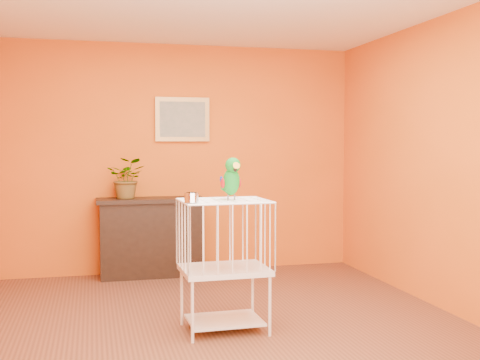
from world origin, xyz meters
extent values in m
plane|color=brown|center=(0.00, 0.00, 0.00)|extent=(4.50, 4.50, 0.00)
plane|color=orange|center=(0.00, 2.25, 1.30)|extent=(4.00, 0.00, 4.00)
plane|color=orange|center=(0.00, -2.25, 1.30)|extent=(4.00, 0.00, 4.00)
plane|color=orange|center=(2.00, 0.00, 1.30)|extent=(0.00, 4.50, 4.50)
cube|color=black|center=(-0.39, 2.05, 0.41)|extent=(1.10, 0.37, 0.83)
cube|color=black|center=(-0.39, 2.05, 0.85)|extent=(1.18, 0.42, 0.05)
cube|color=black|center=(-0.39, 1.88, 0.41)|extent=(0.77, 0.02, 0.41)
cube|color=#581E19|center=(-0.62, 2.00, 0.32)|extent=(0.05, 0.17, 0.26)
cube|color=#2E4321|center=(-0.54, 2.00, 0.32)|extent=(0.05, 0.17, 0.26)
cube|color=#581E19|center=(-0.46, 2.00, 0.32)|extent=(0.05, 0.17, 0.26)
cube|color=#2E4321|center=(-0.37, 2.00, 0.32)|extent=(0.05, 0.17, 0.26)
cube|color=#581E19|center=(-0.28, 2.00, 0.32)|extent=(0.05, 0.17, 0.26)
imported|color=#26722D|center=(-0.64, 2.01, 1.05)|extent=(0.50, 0.54, 0.35)
cube|color=#B2813F|center=(0.00, 2.22, 1.75)|extent=(0.62, 0.03, 0.50)
cube|color=gray|center=(0.00, 2.21, 1.75)|extent=(0.52, 0.01, 0.40)
cube|color=white|center=(-0.01, -0.06, 0.08)|extent=(0.58, 0.45, 0.02)
cube|color=white|center=(-0.01, -0.06, 0.48)|extent=(0.68, 0.53, 0.04)
cube|color=white|center=(-0.01, -0.06, 1.03)|extent=(0.68, 0.53, 0.01)
cylinder|color=white|center=(-0.31, -0.30, 0.23)|extent=(0.02, 0.02, 0.46)
cylinder|color=white|center=(0.29, -0.28, 0.23)|extent=(0.02, 0.02, 0.46)
cylinder|color=white|center=(-0.32, 0.16, 0.23)|extent=(0.02, 0.02, 0.46)
cylinder|color=white|center=(0.28, 0.18, 0.23)|extent=(0.02, 0.02, 0.46)
cylinder|color=silver|center=(-0.30, -0.23, 1.07)|extent=(0.10, 0.10, 0.07)
cylinder|color=#59544C|center=(0.01, -0.10, 1.05)|extent=(0.01, 0.01, 0.05)
cylinder|color=#59544C|center=(0.06, -0.09, 1.05)|extent=(0.01, 0.01, 0.05)
ellipsoid|color=#088325|center=(0.03, -0.10, 1.18)|extent=(0.15, 0.20, 0.24)
ellipsoid|color=#088325|center=(0.04, -0.13, 1.31)|extent=(0.13, 0.14, 0.12)
cone|color=#FEA415|center=(0.04, -0.19, 1.29)|extent=(0.06, 0.08, 0.08)
cone|color=black|center=(0.04, -0.17, 1.27)|extent=(0.03, 0.03, 0.03)
sphere|color=black|center=(0.00, -0.16, 1.32)|extent=(0.02, 0.02, 0.02)
sphere|color=black|center=(0.08, -0.15, 1.32)|extent=(0.02, 0.02, 0.02)
ellipsoid|color=#A50C0C|center=(-0.03, -0.09, 1.17)|extent=(0.04, 0.07, 0.08)
ellipsoid|color=navy|center=(0.10, -0.08, 1.17)|extent=(0.04, 0.07, 0.08)
cone|color=#088325|center=(0.03, -0.02, 1.10)|extent=(0.09, 0.17, 0.13)
camera|label=1|loc=(-1.01, -4.62, 1.47)|focal=45.00mm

